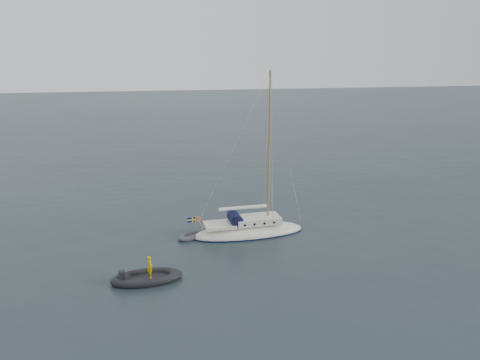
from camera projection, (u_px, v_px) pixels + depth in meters
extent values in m
plane|color=black|center=(254.00, 244.00, 33.88)|extent=(300.00, 300.00, 0.00)
ellipsoid|color=white|center=(249.00, 232.00, 35.76)|extent=(8.54, 2.66, 1.42)
cube|color=white|center=(257.00, 220.00, 35.64)|extent=(3.41, 1.80, 0.52)
cube|color=white|center=(219.00, 224.00, 35.09)|extent=(2.28, 1.80, 0.24)
cylinder|color=#101334|center=(235.00, 218.00, 35.22)|extent=(0.91, 1.56, 0.91)
cube|color=#101334|center=(232.00, 216.00, 35.13)|extent=(0.43, 1.56, 0.38)
cylinder|color=olive|center=(269.00, 150.00, 34.40)|extent=(0.14, 0.14, 11.38)
cylinder|color=olive|center=(269.00, 142.00, 34.25)|extent=(0.05, 2.09, 0.05)
cylinder|color=olive|center=(243.00, 208.00, 35.15)|extent=(3.98, 0.09, 0.09)
cylinder|color=silver|center=(243.00, 208.00, 35.14)|extent=(3.70, 0.27, 0.27)
cylinder|color=#96979E|center=(199.00, 221.00, 34.68)|extent=(0.04, 2.09, 0.04)
torus|color=#DF620A|center=(198.00, 218.00, 35.21)|extent=(0.51, 0.09, 0.51)
cylinder|color=olive|center=(195.00, 222.00, 34.64)|extent=(0.03, 0.03, 0.85)
cube|color=#070F5D|center=(191.00, 219.00, 34.51)|extent=(0.57, 0.02, 0.36)
cube|color=yellow|center=(191.00, 219.00, 34.51)|extent=(0.59, 0.03, 0.09)
cube|color=yellow|center=(192.00, 219.00, 34.53)|extent=(0.09, 0.03, 0.38)
cylinder|color=black|center=(239.00, 217.00, 36.25)|extent=(0.17, 0.06, 0.17)
cylinder|color=black|center=(244.00, 225.00, 34.53)|extent=(0.17, 0.06, 0.17)
cylinder|color=black|center=(249.00, 216.00, 36.41)|extent=(0.17, 0.06, 0.17)
cylinder|color=black|center=(254.00, 224.00, 34.69)|extent=(0.17, 0.06, 0.17)
cylinder|color=black|center=(258.00, 216.00, 36.56)|extent=(0.17, 0.06, 0.17)
cylinder|color=black|center=(264.00, 224.00, 34.84)|extent=(0.17, 0.06, 0.17)
cylinder|color=black|center=(267.00, 215.00, 36.71)|extent=(0.17, 0.06, 0.17)
cylinder|color=black|center=(274.00, 223.00, 34.99)|extent=(0.17, 0.06, 0.17)
cube|color=#4C4B51|center=(193.00, 236.00, 35.09)|extent=(1.55, 0.64, 0.09)
cube|color=black|center=(147.00, 279.00, 28.39)|extent=(2.70, 1.12, 0.13)
cube|color=black|center=(122.00, 276.00, 28.01)|extent=(0.39, 0.39, 0.67)
imported|color=#DBA100|center=(150.00, 267.00, 28.24)|extent=(0.34, 0.52, 1.41)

